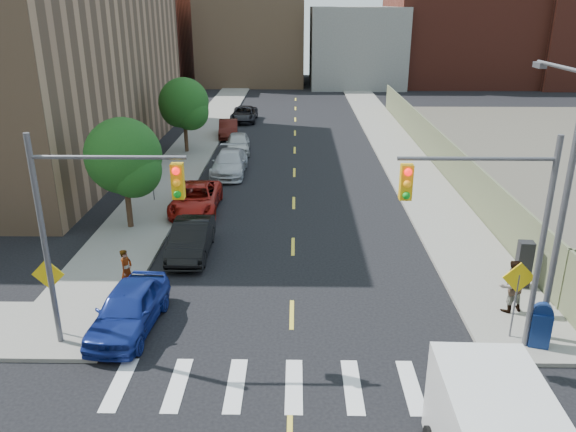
{
  "coord_description": "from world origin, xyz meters",
  "views": [
    {
      "loc": [
        0.13,
        -9.49,
        10.42
      ],
      "look_at": [
        -0.21,
        12.67,
        2.0
      ],
      "focal_mm": 35.0,
      "sensor_mm": 36.0,
      "label": 1
    }
  ],
  "objects_px": {
    "parked_car_white": "(238,143)",
    "parked_car_maroon": "(228,129)",
    "parked_car_grey": "(244,114)",
    "mailbox": "(540,325)",
    "parked_car_blue": "(129,309)",
    "parked_car_black": "(191,239)",
    "parked_car_red": "(196,199)",
    "parked_car_silver": "(229,163)",
    "pedestrian_west": "(126,270)",
    "payphone": "(524,264)",
    "pedestrian_east": "(511,286)"
  },
  "relations": [
    {
      "from": "mailbox",
      "to": "pedestrian_east",
      "type": "height_order",
      "value": "pedestrian_east"
    },
    {
      "from": "parked_car_blue",
      "to": "mailbox",
      "type": "xyz_separation_m",
      "value": [
        13.4,
        -1.0,
        0.11
      ]
    },
    {
      "from": "parked_car_silver",
      "to": "parked_car_red",
      "type": "bearing_deg",
      "value": -97.6
    },
    {
      "from": "parked_car_white",
      "to": "parked_car_grey",
      "type": "relative_size",
      "value": 0.86
    },
    {
      "from": "mailbox",
      "to": "pedestrian_west",
      "type": "xyz_separation_m",
      "value": [
        -14.2,
        3.58,
        0.08
      ]
    },
    {
      "from": "parked_car_red",
      "to": "parked_car_grey",
      "type": "xyz_separation_m",
      "value": [
        0.39,
        24.48,
        -0.03
      ]
    },
    {
      "from": "pedestrian_west",
      "to": "parked_car_white",
      "type": "bearing_deg",
      "value": 10.99
    },
    {
      "from": "parked_car_white",
      "to": "payphone",
      "type": "bearing_deg",
      "value": -62.75
    },
    {
      "from": "parked_car_silver",
      "to": "parked_car_white",
      "type": "distance_m",
      "value": 5.63
    },
    {
      "from": "parked_car_silver",
      "to": "parked_car_grey",
      "type": "height_order",
      "value": "parked_car_silver"
    },
    {
      "from": "parked_car_black",
      "to": "payphone",
      "type": "distance_m",
      "value": 13.67
    },
    {
      "from": "parked_car_black",
      "to": "parked_car_red",
      "type": "xyz_separation_m",
      "value": [
        -0.73,
        5.51,
        -0.03
      ]
    },
    {
      "from": "parked_car_blue",
      "to": "parked_car_maroon",
      "type": "height_order",
      "value": "parked_car_blue"
    },
    {
      "from": "parked_car_black",
      "to": "parked_car_red",
      "type": "distance_m",
      "value": 5.56
    },
    {
      "from": "parked_car_grey",
      "to": "mailbox",
      "type": "distance_m",
      "value": 39.18
    },
    {
      "from": "parked_car_black",
      "to": "payphone",
      "type": "relative_size",
      "value": 2.45
    },
    {
      "from": "parked_car_red",
      "to": "parked_car_maroon",
      "type": "xyz_separation_m",
      "value": [
        -0.31,
        17.71,
        -0.0
      ]
    },
    {
      "from": "parked_car_grey",
      "to": "parked_car_black",
      "type": "bearing_deg",
      "value": -88.92
    },
    {
      "from": "parked_car_maroon",
      "to": "mailbox",
      "type": "relative_size",
      "value": 2.88
    },
    {
      "from": "parked_car_white",
      "to": "parked_car_grey",
      "type": "height_order",
      "value": "parked_car_white"
    },
    {
      "from": "parked_car_white",
      "to": "parked_car_maroon",
      "type": "height_order",
      "value": "parked_car_white"
    },
    {
      "from": "parked_car_maroon",
      "to": "payphone",
      "type": "bearing_deg",
      "value": -66.65
    },
    {
      "from": "parked_car_silver",
      "to": "pedestrian_east",
      "type": "distance_m",
      "value": 21.11
    },
    {
      "from": "parked_car_red",
      "to": "pedestrian_west",
      "type": "xyz_separation_m",
      "value": [
        -1.11,
        -9.01,
        0.24
      ]
    },
    {
      "from": "mailbox",
      "to": "parked_car_black",
      "type": "bearing_deg",
      "value": 164.11
    },
    {
      "from": "parked_car_blue",
      "to": "payphone",
      "type": "distance_m",
      "value": 14.69
    },
    {
      "from": "parked_car_blue",
      "to": "payphone",
      "type": "bearing_deg",
      "value": 16.53
    },
    {
      "from": "mailbox",
      "to": "parked_car_blue",
      "type": "bearing_deg",
      "value": -170.36
    },
    {
      "from": "pedestrian_west",
      "to": "pedestrian_east",
      "type": "relative_size",
      "value": 0.84
    },
    {
      "from": "parked_car_white",
      "to": "pedestrian_east",
      "type": "xyz_separation_m",
      "value": [
        11.91,
        -23.05,
        0.39
      ]
    },
    {
      "from": "parked_car_black",
      "to": "parked_car_white",
      "type": "height_order",
      "value": "parked_car_black"
    },
    {
      "from": "parked_car_blue",
      "to": "parked_car_silver",
      "type": "xyz_separation_m",
      "value": [
        1.3,
        18.59,
        -0.02
      ]
    },
    {
      "from": "parked_car_black",
      "to": "parked_car_white",
      "type": "bearing_deg",
      "value": 88.49
    },
    {
      "from": "parked_car_blue",
      "to": "mailbox",
      "type": "bearing_deg",
      "value": 0.24
    },
    {
      "from": "parked_car_blue",
      "to": "pedestrian_east",
      "type": "xyz_separation_m",
      "value": [
        13.21,
        1.17,
        0.35
      ]
    },
    {
      "from": "pedestrian_east",
      "to": "parked_car_red",
      "type": "bearing_deg",
      "value": -56.25
    },
    {
      "from": "mailbox",
      "to": "payphone",
      "type": "xyz_separation_m",
      "value": [
        0.97,
        4.06,
        0.2
      ]
    },
    {
      "from": "parked_car_red",
      "to": "pedestrian_west",
      "type": "bearing_deg",
      "value": -98.05
    },
    {
      "from": "parked_car_grey",
      "to": "pedestrian_east",
      "type": "xyz_separation_m",
      "value": [
        12.51,
        -34.9,
        0.43
      ]
    },
    {
      "from": "pedestrian_west",
      "to": "pedestrian_east",
      "type": "height_order",
      "value": "pedestrian_east"
    },
    {
      "from": "parked_car_blue",
      "to": "parked_car_white",
      "type": "relative_size",
      "value": 1.06
    },
    {
      "from": "parked_car_white",
      "to": "payphone",
      "type": "height_order",
      "value": "payphone"
    },
    {
      "from": "parked_car_blue",
      "to": "payphone",
      "type": "relative_size",
      "value": 2.45
    },
    {
      "from": "parked_car_silver",
      "to": "mailbox",
      "type": "xyz_separation_m",
      "value": [
        12.1,
        -19.59,
        0.13
      ]
    },
    {
      "from": "parked_car_silver",
      "to": "parked_car_white",
      "type": "relative_size",
      "value": 1.22
    },
    {
      "from": "parked_car_grey",
      "to": "payphone",
      "type": "bearing_deg",
      "value": -67.08
    },
    {
      "from": "mailbox",
      "to": "pedestrian_west",
      "type": "bearing_deg",
      "value": 179.75
    },
    {
      "from": "payphone",
      "to": "pedestrian_east",
      "type": "height_order",
      "value": "pedestrian_east"
    },
    {
      "from": "parked_car_red",
      "to": "parked_car_silver",
      "type": "distance_m",
      "value": 7.07
    },
    {
      "from": "parked_car_silver",
      "to": "pedestrian_west",
      "type": "distance_m",
      "value": 16.15
    }
  ]
}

